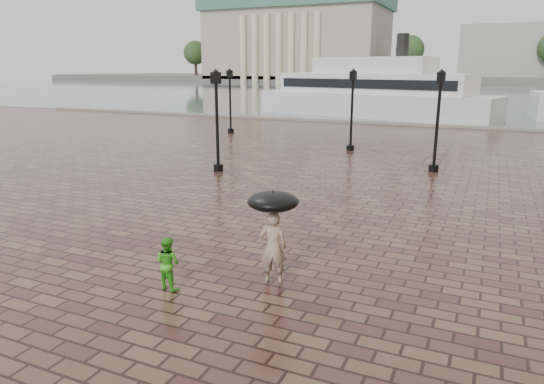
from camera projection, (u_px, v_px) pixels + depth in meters
The scene contains 11 objects.
ground at pixel (223, 276), 10.99m from camera, with size 300.00×300.00×0.00m, color #361B18.
harbour_water at pixel (465, 92), 92.20m from camera, with size 240.00×240.00×0.00m, color #4A535A.
quay_edge at pixel (421, 126), 39.24m from camera, with size 80.00×0.60×0.30m, color slate.
far_shore at pixel (478, 79), 151.97m from camera, with size 300.00×60.00×2.00m, color #4C4C47.
museum at pixel (297, 38), 157.07m from camera, with size 57.00×32.50×26.00m.
far_trees at pixel (478, 49), 130.45m from camera, with size 188.00×8.00×13.50m.
street_lamps at pixel (357, 110), 26.59m from camera, with size 21.44×14.44×4.40m.
adult_pedestrian at pixel (273, 247), 10.49m from camera, with size 0.60×0.39×1.64m, color gray.
child_pedestrian at pixel (168, 263), 10.26m from camera, with size 0.56×0.44×1.16m, color green.
ferry_near at pixel (372, 92), 46.45m from camera, with size 23.72×10.81×7.56m.
umbrella at pixel (273, 202), 10.24m from camera, with size 1.10×1.10×1.13m.
Camera 1 is at (5.19, -8.81, 4.60)m, focal length 32.00 mm.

